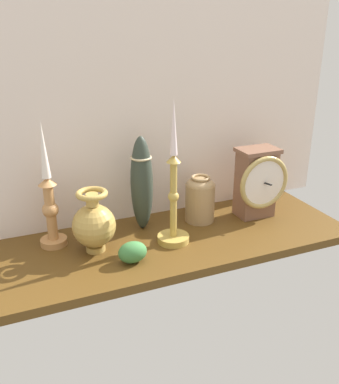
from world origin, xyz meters
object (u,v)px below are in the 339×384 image
(candlestick_tall_center, at_px, (173,201))
(tall_ceramic_vase, at_px, (142,183))
(candlestick_tall_left, at_px, (50,203))
(brass_vase_jar, at_px, (200,198))
(mantel_clock, at_px, (257,182))
(brass_vase_bulbous, at_px, (94,224))

(candlestick_tall_center, xyz_separation_m, tall_ceramic_vase, (-0.05, 0.11, 0.02))
(candlestick_tall_left, bearing_deg, candlestick_tall_center, -19.71)
(candlestick_tall_center, height_order, tall_ceramic_vase, candlestick_tall_center)
(candlestick_tall_left, xyz_separation_m, brass_vase_jar, (0.43, -0.02, -0.05))
(brass_vase_jar, bearing_deg, mantel_clock, -12.42)
(brass_vase_bulbous, distance_m, brass_vase_jar, 0.34)
(candlestick_tall_center, relative_size, tall_ceramic_vase, 1.42)
(candlestick_tall_left, relative_size, candlestick_tall_center, 0.87)
(candlestick_tall_left, relative_size, tall_ceramic_vase, 1.24)
(brass_vase_bulbous, bearing_deg, brass_vase_jar, 10.03)
(candlestick_tall_center, bearing_deg, brass_vase_jar, 36.50)
(mantel_clock, distance_m, brass_vase_jar, 0.18)
(brass_vase_bulbous, height_order, brass_vase_jar, brass_vase_bulbous)
(mantel_clock, bearing_deg, tall_ceramic_vase, 171.02)
(candlestick_tall_left, height_order, brass_vase_jar, candlestick_tall_left)
(candlestick_tall_center, relative_size, brass_vase_bulbous, 2.32)
(mantel_clock, xyz_separation_m, candlestick_tall_left, (-0.61, 0.05, 0.01))
(brass_vase_jar, bearing_deg, candlestick_tall_left, 177.93)
(brass_vase_jar, relative_size, tall_ceramic_vase, 0.51)
(mantel_clock, relative_size, candlestick_tall_left, 0.63)
(candlestick_tall_left, distance_m, candlestick_tall_center, 0.33)
(candlestick_tall_left, relative_size, brass_vase_bulbous, 2.02)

